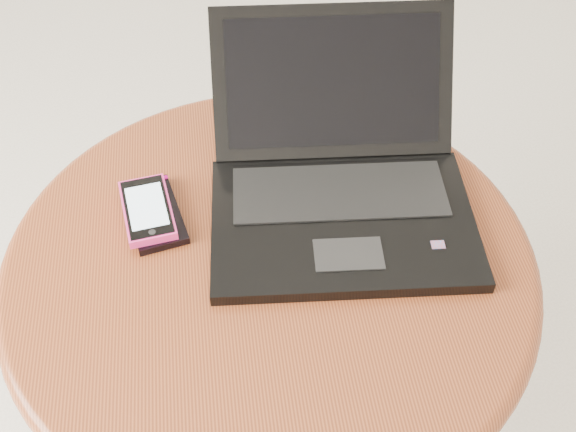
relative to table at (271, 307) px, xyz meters
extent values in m
cylinder|color=#552111|center=(0.00, 0.00, -0.16)|extent=(0.11, 0.11, 0.49)
cylinder|color=#5D2813|center=(0.00, 0.00, 0.10)|extent=(0.67, 0.67, 0.03)
torus|color=#5D2813|center=(0.00, 0.00, 0.10)|extent=(0.70, 0.70, 0.03)
cube|color=black|center=(0.10, 0.03, 0.13)|extent=(0.36, 0.27, 0.02)
cube|color=black|center=(0.11, 0.08, 0.14)|extent=(0.30, 0.13, 0.00)
cube|color=black|center=(0.10, -0.03, 0.14)|extent=(0.09, 0.06, 0.00)
cube|color=red|center=(0.21, -0.03, 0.14)|extent=(0.02, 0.01, 0.00)
cube|color=black|center=(0.12, 0.21, 0.22)|extent=(0.35, 0.15, 0.18)
cube|color=black|center=(0.12, 0.21, 0.23)|extent=(0.31, 0.12, 0.15)
cube|color=black|center=(-0.15, 0.08, 0.12)|extent=(0.09, 0.14, 0.01)
cube|color=#A00165|center=(-0.16, 0.14, 0.13)|extent=(0.07, 0.02, 0.00)
cube|color=#F53188|center=(-0.15, 0.08, 0.14)|extent=(0.08, 0.12, 0.01)
cube|color=black|center=(-0.15, 0.08, 0.14)|extent=(0.07, 0.12, 0.00)
cube|color=silver|center=(-0.15, 0.08, 0.14)|extent=(0.06, 0.09, 0.00)
cylinder|color=black|center=(-0.15, 0.03, 0.14)|extent=(0.01, 0.01, 0.00)
camera|label=1|loc=(-0.06, -0.60, 0.83)|focal=44.97mm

